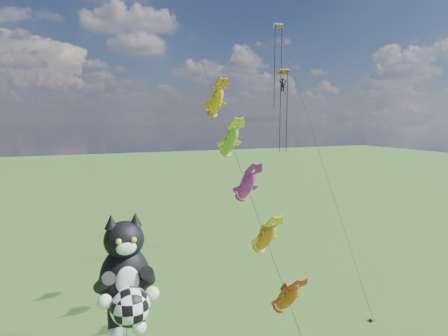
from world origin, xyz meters
name	(u,v)px	position (x,y,z in m)	size (l,w,h in m)	color
cat_kite_rig	(126,278)	(-0.68, -0.43, 8.11)	(2.64, 4.17, 10.85)	brown
fish_windsock_rig	(247,186)	(7.30, 4.63, 10.63)	(1.57, 15.94, 18.94)	brown
parafoil_rig	(285,84)	(18.25, 18.57, 18.33)	(2.23, 17.50, 24.91)	brown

